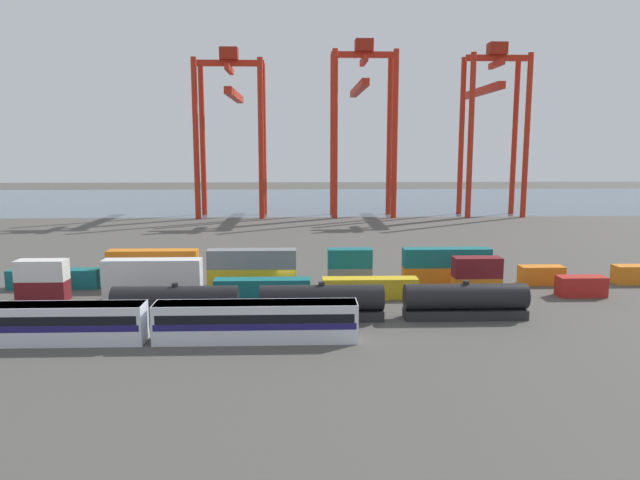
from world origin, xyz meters
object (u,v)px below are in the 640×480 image
(shipping_container_10, at_px, (154,278))
(shipping_container_5, at_px, (370,288))
(freight_tank_row, at_px, (322,302))
(shipping_container_2, at_px, (153,290))
(gantry_crane_central, at_px, (362,110))
(passenger_train, at_px, (150,321))
(gantry_crane_east, at_px, (491,112))
(gantry_crane_west, at_px, (231,115))

(shipping_container_10, bearing_deg, shipping_container_5, -13.25)
(freight_tank_row, height_order, shipping_container_10, freight_tank_row)
(shipping_container_2, height_order, shipping_container_5, same)
(freight_tank_row, relative_size, gantry_crane_central, 0.96)
(passenger_train, bearing_deg, gantry_crane_central, 73.78)
(passenger_train, distance_m, gantry_crane_central, 118.66)
(passenger_train, bearing_deg, gantry_crane_east, 58.27)
(shipping_container_2, bearing_deg, freight_tank_row, -24.45)
(passenger_train, bearing_deg, shipping_container_2, 102.48)
(shipping_container_10, height_order, gantry_crane_east, gantry_crane_east)
(passenger_train, bearing_deg, freight_tank_row, 22.24)
(passenger_train, xyz_separation_m, gantry_crane_central, (32.27, 110.93, 27.11))
(freight_tank_row, bearing_deg, shipping_container_5, 55.60)
(freight_tank_row, height_order, gantry_crane_west, gantry_crane_west)
(gantry_crane_east, bearing_deg, freight_tank_row, -116.32)
(passenger_train, height_order, gantry_crane_central, gantry_crane_central)
(shipping_container_5, xyz_separation_m, shipping_container_10, (-28.89, 6.80, 0.00))
(shipping_container_10, xyz_separation_m, gantry_crane_east, (73.70, 87.43, 27.44))
(gantry_crane_east, bearing_deg, gantry_crane_central, 179.67)
(passenger_train, xyz_separation_m, shipping_container_10, (-5.23, 23.29, -0.84))
(passenger_train, relative_size, shipping_container_5, 3.38)
(passenger_train, xyz_separation_m, shipping_container_5, (23.66, 16.49, -0.84))
(shipping_container_2, xyz_separation_m, gantry_crane_central, (35.92, 94.43, 27.96))
(shipping_container_2, height_order, gantry_crane_central, gantry_crane_central)
(shipping_container_10, relative_size, gantry_crane_central, 0.25)
(passenger_train, relative_size, gantry_crane_central, 0.86)
(shipping_container_10, bearing_deg, gantry_crane_east, 49.87)
(shipping_container_5, height_order, gantry_crane_central, gantry_crane_central)
(freight_tank_row, xyz_separation_m, shipping_container_2, (-20.82, 9.47, -0.73))
(shipping_container_2, relative_size, gantry_crane_west, 0.27)
(gantry_crane_west, bearing_deg, shipping_container_5, -73.65)
(passenger_train, xyz_separation_m, gantry_crane_east, (68.47, 110.72, 26.59))
(shipping_container_10, bearing_deg, passenger_train, -77.33)
(gantry_crane_west, relative_size, gantry_crane_central, 0.95)
(shipping_container_5, relative_size, gantry_crane_east, 0.26)
(shipping_container_10, relative_size, gantry_crane_west, 0.27)
(passenger_train, height_order, freight_tank_row, freight_tank_row)
(shipping_container_2, bearing_deg, shipping_container_10, 103.11)
(freight_tank_row, relative_size, shipping_container_2, 3.79)
(freight_tank_row, xyz_separation_m, gantry_crane_central, (15.09, 103.90, 27.23))
(shipping_container_2, xyz_separation_m, gantry_crane_west, (-0.29, 94.05, 26.53))
(shipping_container_10, bearing_deg, gantry_crane_central, 66.83)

